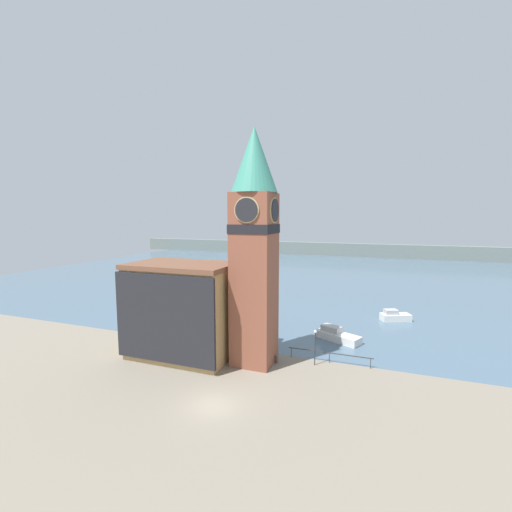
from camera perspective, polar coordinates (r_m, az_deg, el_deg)
The scene contains 10 objects.
ground_plane at distance 30.38m, azimuth -7.15°, elevation -23.47°, with size 160.00×160.00×0.00m, color gray.
water at distance 97.02m, azimuth 12.68°, elevation -2.58°, with size 160.00×120.00×0.00m.
far_shoreline at distance 136.19m, azimuth 14.92°, elevation 1.02°, with size 180.00×3.00×5.00m.
pier_railing at distance 37.88m, azimuth 12.15°, elevation -15.67°, with size 8.77×0.08×1.09m.
clock_tower at distance 34.44m, azimuth -0.28°, elevation 2.52°, with size 4.64×4.64×23.96m.
pier_building at distance 38.44m, azimuth -12.20°, elevation -8.73°, with size 11.38×7.25×10.23m.
boat_near at distance 44.38m, azimuth 13.34°, elevation -12.75°, with size 5.79×4.09×1.65m.
boat_far at distance 54.83m, azimuth 22.12°, elevation -9.29°, with size 4.53×3.33×1.68m.
mooring_bollard_near at distance 37.27m, azimuth 3.48°, elevation -16.69°, with size 0.32×0.32×0.86m.
lamp_post at distance 36.44m, azimuth 9.83°, elevation -13.70°, with size 0.32×0.32×3.71m.
Camera 1 is at (12.25, -23.28, 15.19)m, focal length 24.00 mm.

